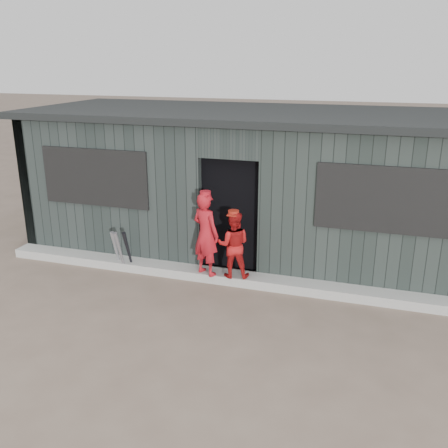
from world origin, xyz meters
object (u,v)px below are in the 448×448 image
(bat_right, at_px, (128,251))
(dugout, at_px, (251,182))
(player_red_left, at_px, (206,234))
(bat_mid, at_px, (120,252))
(bat_left, at_px, (116,249))
(player_red_right, at_px, (233,245))
(player_grey_back, at_px, (267,238))

(bat_right, relative_size, dugout, 0.09)
(player_red_left, bearing_deg, bat_mid, 28.09)
(bat_left, distance_m, bat_right, 0.28)
(bat_left, height_order, bat_mid, bat_mid)
(player_red_right, height_order, dugout, dugout)
(bat_left, xyz_separation_m, bat_right, (0.27, -0.06, 0.02))
(bat_mid, height_order, bat_right, same)
(bat_mid, relative_size, player_red_right, 0.71)
(player_red_right, relative_size, dugout, 0.13)
(bat_mid, bearing_deg, player_red_right, 3.61)
(bat_mid, xyz_separation_m, bat_right, (0.11, 0.08, -0.00))
(bat_mid, bearing_deg, dugout, 46.66)
(bat_left, relative_size, bat_right, 0.93)
(player_grey_back, bearing_deg, bat_left, 33.71)
(bat_right, bearing_deg, player_red_left, 0.59)
(player_red_right, bearing_deg, player_red_left, -8.11)
(dugout, bearing_deg, player_red_left, -98.60)
(bat_right, xyz_separation_m, dugout, (1.68, 1.82, 0.91))
(bat_right, distance_m, player_grey_back, 2.37)
(player_grey_back, xyz_separation_m, dugout, (-0.57, 1.12, 0.67))
(bat_mid, height_order, player_red_right, player_red_right)
(bat_left, xyz_separation_m, dugout, (1.95, 1.76, 0.93))
(dugout, bearing_deg, bat_mid, -133.34)
(bat_right, height_order, player_grey_back, player_grey_back)
(player_red_right, xyz_separation_m, dugout, (-0.18, 1.77, 0.59))
(bat_left, bearing_deg, player_red_left, -1.66)
(bat_mid, distance_m, dugout, 2.76)
(bat_mid, height_order, player_grey_back, player_grey_back)
(player_red_left, relative_size, dugout, 0.16)
(bat_left, xyz_separation_m, player_grey_back, (2.52, 0.64, 0.26))
(player_red_left, bearing_deg, player_red_right, -151.13)
(bat_mid, height_order, player_red_left, player_red_left)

